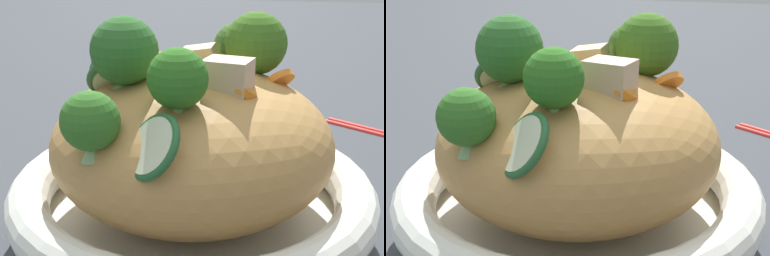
# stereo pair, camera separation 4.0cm
# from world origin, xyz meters

# --- Properties ---
(ground_plane) EXTENTS (3.00, 3.00, 0.00)m
(ground_plane) POSITION_xyz_m (0.00, 0.00, 0.00)
(ground_plane) COLOR #3A3E44
(serving_bowl) EXTENTS (0.29, 0.29, 0.05)m
(serving_bowl) POSITION_xyz_m (0.00, 0.00, 0.03)
(serving_bowl) COLOR white
(serving_bowl) RESTS_ON ground_plane
(noodle_heap) EXTENTS (0.22, 0.22, 0.12)m
(noodle_heap) POSITION_xyz_m (0.00, -0.00, 0.08)
(noodle_heap) COLOR #BC8949
(noodle_heap) RESTS_ON serving_bowl
(broccoli_florets) EXTENTS (0.15, 0.20, 0.08)m
(broccoli_florets) POSITION_xyz_m (0.00, 0.00, 0.14)
(broccoli_florets) COLOR #9BC372
(broccoli_florets) RESTS_ON serving_bowl
(carrot_coins) EXTENTS (0.13, 0.08, 0.03)m
(carrot_coins) POSITION_xyz_m (-0.01, -0.00, 0.13)
(carrot_coins) COLOR orange
(carrot_coins) RESTS_ON serving_bowl
(zucchini_slices) EXTENTS (0.10, 0.15, 0.06)m
(zucchini_slices) POSITION_xyz_m (0.04, 0.03, 0.12)
(zucchini_slices) COLOR beige
(zucchini_slices) RESTS_ON serving_bowl
(chicken_chunks) EXTENTS (0.06, 0.09, 0.03)m
(chicken_chunks) POSITION_xyz_m (-0.02, 0.00, 0.14)
(chicken_chunks) COLOR #D2B588
(chicken_chunks) RESTS_ON serving_bowl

